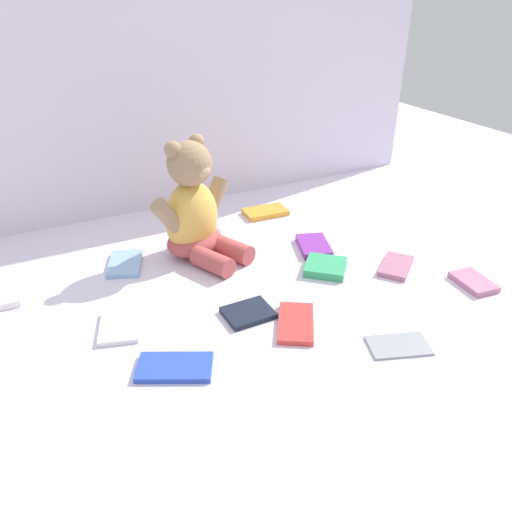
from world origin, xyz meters
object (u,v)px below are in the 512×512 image
Objects in this scene: book_case_8 at (248,313)px; book_case_11 at (326,267)px; book_case_0 at (399,345)px; book_case_1 at (473,282)px; book_case_4 at (314,246)px; book_case_9 at (296,323)px; book_case_3 at (125,264)px; book_case_7 at (175,367)px; book_case_10 at (265,212)px; book_case_6 at (120,326)px; book_case_2 at (396,266)px; teddy_bear at (194,213)px.

book_case_11 is (0.25, 0.08, 0.00)m from book_case_8.
book_case_1 is at bearing -53.15° from book_case_0.
book_case_9 is at bearing 70.20° from book_case_4.
book_case_7 is (-0.01, -0.41, -0.00)m from book_case_3.
book_case_1 is 0.62m from book_case_10.
book_case_0 is 0.55m from book_case_6.
book_case_7 is (-0.41, 0.13, 0.00)m from book_case_0.
book_case_10 is at bearing 51.29° from book_case_6.
book_case_11 is (-0.27, 0.21, 0.00)m from book_case_1.
book_case_10 reaches higher than book_case_0.
book_case_2 is 0.84× the size of book_case_7.
book_case_3 is 0.90× the size of book_case_7.
book_case_6 is 0.81× the size of book_case_7.
book_case_3 is at bearing -155.69° from book_case_2.
book_case_3 is 0.41m from book_case_7.
book_case_11 is at bearing -42.41° from book_case_7.
book_case_6 is 1.10× the size of book_case_8.
book_case_0 is 0.32m from book_case_1.
book_case_2 is at bearing -158.55° from book_case_10.
book_case_11 is at bearing -9.48° from book_case_3.
book_case_3 is at bearing 28.65° from book_case_8.
book_case_0 is 0.67m from book_case_3.
book_case_2 is 0.34m from book_case_9.
book_case_4 is 0.25m from book_case_10.
book_case_10 is (-0.14, 0.43, 0.00)m from book_case_2.
book_case_0 is 1.22× the size of book_case_11.
book_case_2 is 0.21m from book_case_4.
book_case_2 is at bearing -44.84° from book_case_1.
book_case_2 is (0.41, -0.29, -0.10)m from teddy_bear.
teddy_bear is at bearing -3.99° from book_case_4.
book_case_9 is 1.04× the size of book_case_10.
book_case_1 is 1.00× the size of book_case_8.
teddy_bear is 0.32m from book_case_8.
book_case_10 reaches higher than book_case_9.
book_case_4 is 0.54m from book_case_6.
book_case_11 reaches higher than book_case_1.
teddy_bear is 0.21m from book_case_3.
book_case_0 is 0.66m from book_case_10.
book_case_3 is at bearing 150.36° from teddy_bear.
book_case_9 is (-0.44, 0.05, -0.00)m from book_case_1.
book_case_3 is (-0.59, 0.31, -0.00)m from book_case_2.
book_case_7 is at bearing 49.15° from book_case_4.
book_case_0 is 0.92× the size of book_case_10.
book_case_9 is at bearing -113.34° from book_case_2.
book_case_11 is (0.43, -0.24, 0.00)m from book_case_3.
teddy_bear is 2.73× the size of book_case_6.
book_case_6 is 1.15× the size of book_case_11.
book_case_10 is at bearing 159.85° from book_case_2.
book_case_11 is (0.03, 0.30, 0.01)m from book_case_0.
book_case_10 is (0.06, 0.66, 0.00)m from book_case_0.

